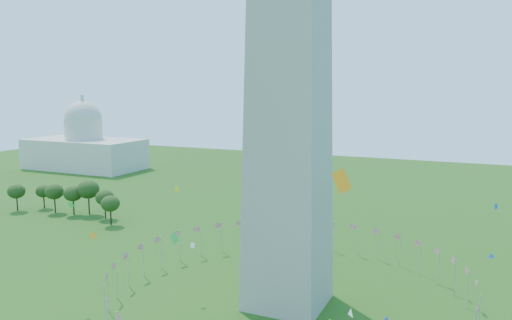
% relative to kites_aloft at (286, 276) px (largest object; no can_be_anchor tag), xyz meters
% --- Properties ---
extents(flag_ring, '(80.24, 80.24, 9.00)m').
position_rel_kites_aloft_xyz_m(flag_ring, '(-10.39, 29.21, -14.05)').
color(flag_ring, silver).
rests_on(flag_ring, ground).
extents(capitol_building, '(70.00, 35.00, 46.00)m').
position_rel_kites_aloft_xyz_m(capitol_building, '(-190.39, 159.21, 4.45)').
color(capitol_building, beige).
rests_on(capitol_building, ground).
extents(kites_aloft, '(94.96, 62.80, 37.41)m').
position_rel_kites_aloft_xyz_m(kites_aloft, '(0.00, 0.00, 0.00)').
color(kites_aloft, white).
rests_on(kites_aloft, ground).
extents(tree_line_west, '(55.18, 16.41, 13.28)m').
position_rel_kites_aloft_xyz_m(tree_line_west, '(-114.58, 70.47, -12.87)').
color(tree_line_west, '#2E501A').
rests_on(tree_line_west, ground).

